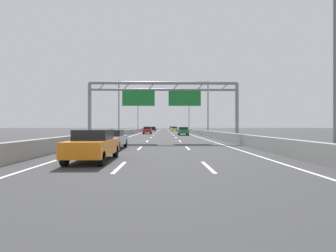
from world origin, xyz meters
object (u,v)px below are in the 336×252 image
object	(u,v)px
streetlamp_right_near	(330,43)
black_car	(153,129)
yellow_car	(174,129)
streetlamp_left_far	(139,114)
white_car	(171,128)
streetlamp_right_mid	(207,105)
silver_car	(112,139)
sign_gantry	(163,96)
orange_car	(93,145)
red_car	(147,130)
streetlamp_left_mid	(120,104)
streetlamp_right_far	(188,114)
green_car	(183,131)

from	to	relation	value
streetlamp_right_near	black_car	world-z (taller)	streetlamp_right_near
streetlamp_right_near	yellow_car	xyz separation A→B (m)	(-3.82, 75.65, -4.64)
streetlamp_left_far	white_car	world-z (taller)	streetlamp_left_far
streetlamp_right_near	streetlamp_right_mid	distance (m)	33.35
yellow_car	silver_car	world-z (taller)	yellow_car
sign_gantry	orange_car	bearing A→B (deg)	-102.62
streetlamp_right_mid	red_car	size ratio (longest dim) A/B	2.30
streetlamp_left_mid	red_car	distance (m)	12.29
streetlamp_right_far	red_car	distance (m)	25.61
sign_gantry	white_car	xyz separation A→B (m)	(3.86, 101.55, -4.05)
streetlamp_left_mid	silver_car	xyz separation A→B (m)	(3.67, -25.90, -4.67)
sign_gantry	streetlamp_left_mid	world-z (taller)	streetlamp_left_mid
streetlamp_left_mid	streetlamp_right_mid	xyz separation A→B (m)	(14.93, 0.00, 0.00)
orange_car	yellow_car	bearing A→B (deg)	84.63
streetlamp_left_far	streetlamp_right_mid	bearing A→B (deg)	-65.88
streetlamp_right_far	streetlamp_left_far	bearing A→B (deg)	180.00
streetlamp_right_mid	streetlamp_left_far	size ratio (longest dim) A/B	1.00
streetlamp_left_mid	green_car	xyz separation A→B (m)	(11.05, 2.65, -4.62)
white_car	orange_car	bearing A→B (deg)	-93.53
black_car	silver_car	bearing A→B (deg)	-90.37
orange_car	red_car	xyz separation A→B (m)	(-0.08, 43.03, -0.00)
sign_gantry	streetlamp_left_mid	xyz separation A→B (m)	(-7.42, 17.53, 0.60)
streetlamp_right_mid	green_car	bearing A→B (deg)	145.70
white_car	streetlamp_right_near	bearing A→B (deg)	-88.22
streetlamp_left_mid	white_car	distance (m)	84.90
streetlamp_left_far	black_car	world-z (taller)	streetlamp_left_far
streetlamp_left_far	red_car	size ratio (longest dim) A/B	2.30
streetlamp_right_mid	black_car	world-z (taller)	streetlamp_right_mid
streetlamp_left_far	silver_car	world-z (taller)	streetlamp_left_far
streetlamp_left_far	orange_car	distance (m)	66.01
silver_car	sign_gantry	bearing A→B (deg)	65.89
green_car	yellow_car	size ratio (longest dim) A/B	1.03
streetlamp_right_far	orange_car	size ratio (longest dim) A/B	2.22
streetlamp_left_far	white_car	size ratio (longest dim) A/B	2.08
streetlamp_left_mid	orange_car	distance (m)	32.95
green_car	yellow_car	bearing A→B (deg)	89.91
streetlamp_right_far	green_car	size ratio (longest dim) A/B	2.17
streetlamp_right_mid	silver_car	bearing A→B (deg)	-113.50
green_car	yellow_car	distance (m)	39.65
streetlamp_right_near	orange_car	size ratio (longest dim) A/B	2.22
orange_car	streetlamp_right_mid	bearing A→B (deg)	71.49
streetlamp_right_mid	green_car	xyz separation A→B (m)	(-3.88, 2.65, -4.62)
yellow_car	white_car	bearing A→B (deg)	89.78
streetlamp_left_mid	silver_car	world-z (taller)	streetlamp_left_mid
streetlamp_right_near	streetlamp_right_mid	bearing A→B (deg)	90.00
streetlamp_left_far	green_car	xyz separation A→B (m)	(11.05, -30.71, -4.62)
white_car	silver_car	world-z (taller)	white_car
white_car	yellow_car	xyz separation A→B (m)	(-0.16, -41.72, 0.01)
yellow_car	streetlamp_left_mid	bearing A→B (deg)	-104.72
orange_car	red_car	distance (m)	43.03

